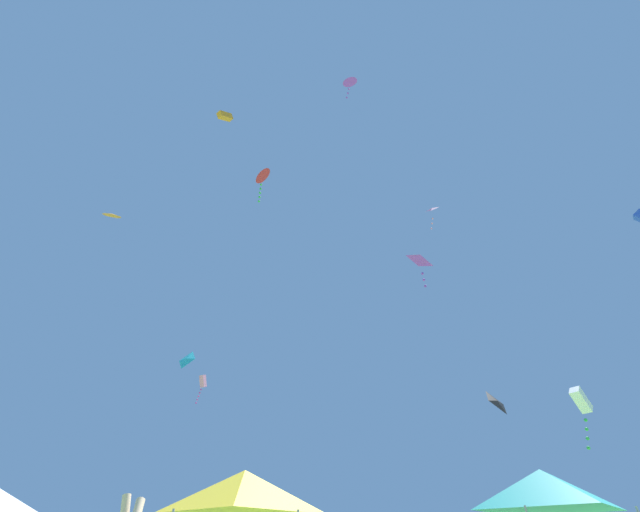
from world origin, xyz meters
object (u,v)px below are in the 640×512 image
canopy_tent_yellow (243,491)px  kite_cyan_diamond (186,359)px  kite_black_diamond (498,402)px  kite_orange_box (225,116)px  kite_orange_delta (112,215)px  kite_purple_diamond (421,261)px  kite_purple_delta (350,82)px  kite_pink_box (203,382)px  kite_pink_diamond (432,210)px  kite_white_box (581,402)px  canopy_tent_teal (545,489)px  kite_red_delta (262,176)px

canopy_tent_yellow → kite_cyan_diamond: (-4.23, 9.12, 6.75)m
kite_black_diamond → kite_orange_box: bearing=-160.4°
kite_orange_delta → kite_purple_diamond: bearing=-19.0°
canopy_tent_yellow → kite_orange_box: size_ratio=2.91×
kite_purple_delta → kite_black_diamond: bearing=54.0°
kite_pink_box → kite_cyan_diamond: bearing=-83.7°
kite_pink_diamond → kite_pink_box: 23.49m
kite_orange_delta → kite_white_box: bearing=-15.0°
kite_pink_diamond → kite_cyan_diamond: bearing=-161.3°
canopy_tent_teal → kite_purple_delta: size_ratio=2.89×
kite_orange_box → kite_cyan_diamond: size_ratio=1.21×
canopy_tent_yellow → kite_pink_box: kite_pink_box is taller
kite_red_delta → kite_orange_delta: (-10.45, 1.11, -3.59)m
canopy_tent_teal → kite_cyan_diamond: 16.20m
canopy_tent_teal → kite_purple_diamond: bearing=98.6°
canopy_tent_teal → kite_red_delta: kite_red_delta is taller
kite_cyan_diamond → kite_purple_diamond: bearing=-17.4°
kite_purple_diamond → kite_orange_box: 16.21m
kite_pink_box → kite_cyan_diamond: 11.37m
canopy_tent_yellow → kite_pink_diamond: 30.27m
kite_pink_diamond → kite_orange_box: bearing=-152.4°
kite_purple_diamond → canopy_tent_teal: bearing=-81.4°
kite_pink_box → kite_purple_delta: bearing=-69.2°
kite_purple_diamond → kite_pink_box: (-12.87, 14.68, -1.68)m
canopy_tent_yellow → kite_cyan_diamond: 12.11m
kite_white_box → kite_black_diamond: size_ratio=1.92×
canopy_tent_teal → kite_black_diamond: bearing=66.0°
kite_purple_delta → canopy_tent_teal: bearing=28.4°
kite_black_diamond → kite_orange_delta: (-25.31, 0.02, 12.63)m
kite_white_box → kite_cyan_diamond: kite_cyan_diamond is taller
kite_purple_diamond → kite_pink_diamond: bearing=60.4°
canopy_tent_yellow → kite_white_box: size_ratio=1.28×
canopy_tent_yellow → kite_cyan_diamond: bearing=114.9°
kite_purple_diamond → kite_orange_delta: size_ratio=1.44×
kite_red_delta → kite_orange_delta: 11.11m
kite_pink_box → kite_orange_delta: bearing=-130.2°
kite_orange_box → kite_pink_box: kite_orange_box is taller
kite_black_diamond → kite_pink_box: 20.49m
kite_purple_delta → kite_purple_diamond: kite_purple_delta is taller
kite_black_diamond → kite_orange_box: kite_orange_box is taller
kite_purple_diamond → kite_orange_delta: bearing=161.0°
kite_red_delta → kite_orange_delta: bearing=174.0°
kite_orange_delta → kite_cyan_diamond: bearing=-21.3°
canopy_tent_teal → kite_orange_box: (-12.11, 5.17, 22.18)m
kite_cyan_diamond → kite_orange_box: bearing=-85.7°
kite_black_diamond → kite_orange_box: (-17.14, -6.11, 16.48)m
kite_purple_diamond → kite_orange_box: kite_orange_box is taller
kite_white_box → kite_purple_delta: bearing=-145.0°
kite_pink_box → kite_pink_diamond: bearing=-16.2°
kite_orange_box → kite_cyan_diamond: bearing=94.3°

